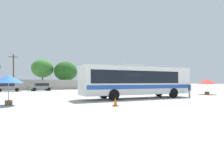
{
  "coord_description": "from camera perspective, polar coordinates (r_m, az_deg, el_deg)",
  "views": [
    {
      "loc": [
        -11.94,
        -16.0,
        1.73
      ],
      "look_at": [
        -0.09,
        3.74,
        1.46
      ],
      "focal_mm": 30.99,
      "sensor_mm": 36.0,
      "label": 1
    }
  ],
  "objects": [
    {
      "name": "coach_bus_white_blue",
      "position": [
        20.43,
        7.21,
        1.06
      ],
      "size": [
        12.44,
        3.8,
        3.51
      ],
      "color": "white",
      "rests_on": "ground_plane"
    },
    {
      "name": "parked_car_second_grey",
      "position": [
        39.47,
        -20.22,
        -0.76
      ],
      "size": [
        4.34,
        2.16,
        1.46
      ],
      "color": "slate",
      "rests_on": "ground_plane"
    },
    {
      "name": "perimeter_wall",
      "position": [
        44.28,
        -15.32,
        -0.2
      ],
      "size": [
        80.0,
        0.3,
        2.17
      ],
      "primitive_type": "cube",
      "color": "#9E998C",
      "rests_on": "ground_plane"
    },
    {
      "name": "vendor_umbrella_near_gate_blue",
      "position": [
        16.14,
        -28.24,
        1.16
      ],
      "size": [
        2.19,
        2.19,
        2.24
      ],
      "color": "gray",
      "rests_on": "ground_plane"
    },
    {
      "name": "attendant_by_bus_door",
      "position": [
        22.57,
        21.91,
        -1.48
      ],
      "size": [
        0.44,
        0.44,
        1.6
      ],
      "color": "#B7B2A8",
      "rests_on": "ground_plane"
    },
    {
      "name": "roadside_tree_right",
      "position": [
        53.82,
        1.52,
        3.41
      ],
      "size": [
        3.29,
        3.29,
        5.74
      ],
      "color": "brown",
      "rests_on": "ground_plane"
    },
    {
      "name": "ground_plane",
      "position": [
        28.66,
        -6.3,
        -2.8
      ],
      "size": [
        300.0,
        300.0,
        0.0
      ],
      "primitive_type": "plane",
      "color": "#A3A099"
    },
    {
      "name": "traffic_cone_on_apron",
      "position": [
        13.71,
        1.02,
        -5.28
      ],
      "size": [
        0.36,
        0.36,
        0.64
      ],
      "color": "black",
      "rests_on": "ground_plane"
    },
    {
      "name": "roadside_tree_midright",
      "position": [
        49.87,
        -13.52,
        3.67
      ],
      "size": [
        5.71,
        5.71,
        6.8
      ],
      "color": "brown",
      "rests_on": "ground_plane"
    },
    {
      "name": "vendor_umbrella_secondary_red",
      "position": [
        29.57,
        26.26,
        0.59
      ],
      "size": [
        2.48,
        2.48,
        2.09
      ],
      "color": "gray",
      "rests_on": "ground_plane"
    },
    {
      "name": "roadside_tree_midleft",
      "position": [
        50.48,
        -19.82,
        4.37
      ],
      "size": [
        5.27,
        5.27,
        7.28
      ],
      "color": "brown",
      "rests_on": "ground_plane"
    },
    {
      "name": "utility_pole_near",
      "position": [
        46.49,
        -27.07,
        3.4
      ],
      "size": [
        1.78,
        0.51,
        7.66
      ],
      "color": "#4C3823",
      "rests_on": "ground_plane"
    },
    {
      "name": "parked_car_leftmost_grey",
      "position": [
        38.37,
        -28.31,
        -0.82
      ],
      "size": [
        4.45,
        2.29,
        1.49
      ],
      "color": "slate",
      "rests_on": "ground_plane"
    }
  ]
}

